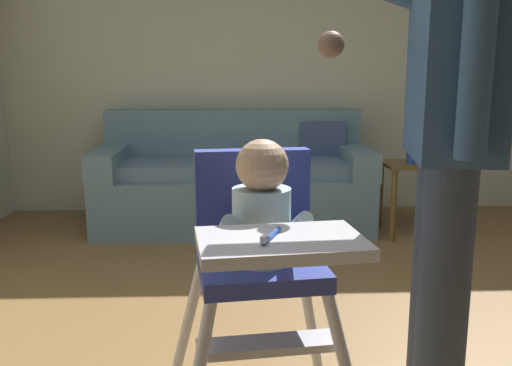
# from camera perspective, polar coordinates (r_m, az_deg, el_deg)

# --- Properties ---
(wall_far) EXTENTS (5.26, 0.06, 2.53)m
(wall_far) POSITION_cam_1_polar(r_m,az_deg,el_deg) (4.65, 2.29, 12.78)
(wall_far) COLOR beige
(wall_far) RESTS_ON ground
(couch) EXTENTS (2.01, 0.86, 0.86)m
(couch) POSITION_cam_1_polar(r_m,az_deg,el_deg) (4.19, -2.21, 0.13)
(couch) COLOR slate
(couch) RESTS_ON ground
(high_chair) EXTENTS (0.67, 0.78, 0.96)m
(high_chair) POSITION_cam_1_polar(r_m,az_deg,el_deg) (1.63, 0.46, -5.80)
(high_chair) COLOR silver
(high_chair) RESTS_ON ground
(adult_standing) EXTENTS (0.51, 0.56, 1.71)m
(adult_standing) POSITION_cam_1_polar(r_m,az_deg,el_deg) (1.58, 19.20, 4.55)
(adult_standing) COLOR #384252
(adult_standing) RESTS_ON ground
(side_table) EXTENTS (0.40, 0.40, 0.52)m
(side_table) POSITION_cam_1_polar(r_m,az_deg,el_deg) (4.06, 15.74, 0.05)
(side_table) COLOR brown
(side_table) RESTS_ON ground
(sippy_cup) EXTENTS (0.07, 0.07, 0.10)m
(sippy_cup) POSITION_cam_1_polar(r_m,az_deg,el_deg) (4.02, 15.78, 2.71)
(sippy_cup) COLOR #284CB7
(sippy_cup) RESTS_ON side_table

